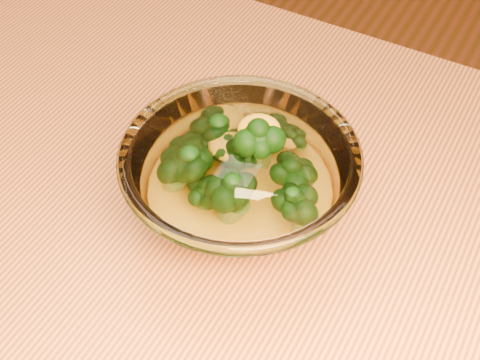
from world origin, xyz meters
name	(u,v)px	position (x,y,z in m)	size (l,w,h in m)	color
glass_bowl	(240,183)	(-0.08, 0.10, 0.79)	(0.19, 0.19, 0.08)	white
cheese_sauce	(240,198)	(-0.08, 0.10, 0.78)	(0.11, 0.11, 0.03)	yellow
broccoli_heap	(238,166)	(-0.09, 0.11, 0.81)	(0.13, 0.12, 0.07)	black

